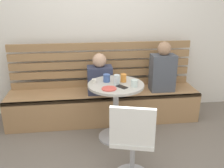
# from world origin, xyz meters

# --- Properties ---
(back_wall) EXTENTS (5.20, 0.10, 2.90)m
(back_wall) POSITION_xyz_m (0.00, 1.64, 1.45)
(back_wall) COLOR silver
(back_wall) RESTS_ON ground
(booth_bench) EXTENTS (2.70, 0.52, 0.44)m
(booth_bench) POSITION_xyz_m (0.00, 1.20, 0.22)
(booth_bench) COLOR #A87C51
(booth_bench) RESTS_ON ground
(booth_backrest) EXTENTS (2.65, 0.04, 0.66)m
(booth_backrest) POSITION_xyz_m (0.00, 1.44, 0.78)
(booth_backrest) COLOR #9A7249
(booth_backrest) RESTS_ON booth_bench
(cafe_table) EXTENTS (0.68, 0.68, 0.74)m
(cafe_table) POSITION_xyz_m (0.10, 0.69, 0.52)
(cafe_table) COLOR #ADADB2
(cafe_table) RESTS_ON ground
(white_chair) EXTENTS (0.49, 0.49, 0.85)m
(white_chair) POSITION_xyz_m (0.15, -0.12, 0.46)
(white_chair) COLOR #ADADB2
(white_chair) RESTS_ON ground
(person_adult) EXTENTS (0.34, 0.22, 0.70)m
(person_adult) POSITION_xyz_m (0.84, 1.16, 0.75)
(person_adult) COLOR #4C515B
(person_adult) RESTS_ON booth_bench
(person_child_left) EXTENTS (0.34, 0.22, 0.57)m
(person_child_left) POSITION_xyz_m (-0.06, 1.17, 0.69)
(person_child_left) COLOR #333851
(person_child_left) RESTS_ON booth_bench
(cup_glass_tall) EXTENTS (0.07, 0.07, 0.12)m
(cup_glass_tall) POSITION_xyz_m (0.11, 0.66, 0.80)
(cup_glass_tall) COLOR silver
(cup_glass_tall) RESTS_ON cafe_table
(cup_glass_short) EXTENTS (0.08, 0.08, 0.08)m
(cup_glass_short) POSITION_xyz_m (0.30, 0.57, 0.78)
(cup_glass_short) COLOR silver
(cup_glass_short) RESTS_ON cafe_table
(cup_espresso_small) EXTENTS (0.06, 0.06, 0.05)m
(cup_espresso_small) POSITION_xyz_m (-0.16, 0.74, 0.77)
(cup_espresso_small) COLOR silver
(cup_espresso_small) RESTS_ON cafe_table
(cup_tumbler_orange) EXTENTS (0.07, 0.07, 0.10)m
(cup_tumbler_orange) POSITION_xyz_m (0.20, 0.75, 0.79)
(cup_tumbler_orange) COLOR orange
(cup_tumbler_orange) RESTS_ON cafe_table
(cup_mug_blue) EXTENTS (0.08, 0.08, 0.09)m
(cup_mug_blue) POSITION_xyz_m (-0.00, 0.78, 0.79)
(cup_mug_blue) COLOR #3D5B9E
(cup_mug_blue) RESTS_ON cafe_table
(plate_small) EXTENTS (0.17, 0.17, 0.01)m
(plate_small) POSITION_xyz_m (-0.00, 0.52, 0.75)
(plate_small) COLOR #DB4C42
(plate_small) RESTS_ON cafe_table
(phone_on_table) EXTENTS (0.14, 0.15, 0.01)m
(phone_on_table) POSITION_xyz_m (0.15, 0.57, 0.74)
(phone_on_table) COLOR black
(phone_on_table) RESTS_ON cafe_table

